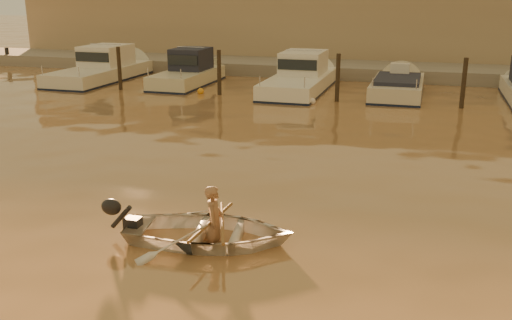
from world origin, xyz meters
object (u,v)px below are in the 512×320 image
(person, at_px, (214,222))
(moored_boat_1, at_px, (187,72))
(waterfront_building, at_px, (375,25))
(moored_boat_2, at_px, (300,77))
(moored_boat_0, at_px, (100,68))
(dinghy, at_px, (209,232))
(moored_boat_3, at_px, (397,90))

(person, height_order, moored_boat_1, moored_boat_1)
(waterfront_building, bearing_deg, moored_boat_1, -126.07)
(person, xyz_separation_m, moored_boat_1, (-7.88, 16.89, 0.22))
(person, xyz_separation_m, moored_boat_2, (-2.17, 16.89, 0.22))
(moored_boat_2, bearing_deg, moored_boat_0, 180.00)
(dinghy, height_order, moored_boat_0, moored_boat_0)
(moored_boat_1, bearing_deg, moored_boat_0, 180.00)
(moored_boat_2, relative_size, waterfront_building, 0.17)
(moored_boat_2, bearing_deg, person, -82.67)
(dinghy, height_order, moored_boat_1, moored_boat_1)
(dinghy, bearing_deg, person, -90.00)
(moored_boat_3, bearing_deg, moored_boat_2, 180.00)
(moored_boat_2, bearing_deg, moored_boat_3, 0.00)
(moored_boat_1, relative_size, moored_boat_2, 0.78)
(moored_boat_2, bearing_deg, dinghy, -83.01)
(person, relative_size, moored_boat_2, 0.18)
(person, distance_m, moored_boat_1, 18.64)
(dinghy, xyz_separation_m, person, (0.10, 0.02, 0.20))
(moored_boat_0, relative_size, moored_boat_2, 0.98)
(person, relative_size, moored_boat_3, 0.23)
(moored_boat_0, height_order, moored_boat_3, moored_boat_0)
(dinghy, xyz_separation_m, moored_boat_3, (2.38, 16.91, 0.02))
(person, height_order, moored_boat_2, moored_boat_2)
(moored_boat_0, xyz_separation_m, moored_boat_1, (4.91, 0.00, 0.00))
(dinghy, bearing_deg, moored_boat_0, 27.85)
(moored_boat_3, relative_size, waterfront_building, 0.13)
(moored_boat_3, distance_m, waterfront_building, 11.42)
(dinghy, bearing_deg, moored_boat_2, -2.06)
(dinghy, distance_m, person, 0.23)
(moored_boat_0, xyz_separation_m, moored_boat_3, (15.08, 0.00, -0.40))
(waterfront_building, bearing_deg, moored_boat_2, -101.81)
(moored_boat_2, relative_size, moored_boat_3, 1.29)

